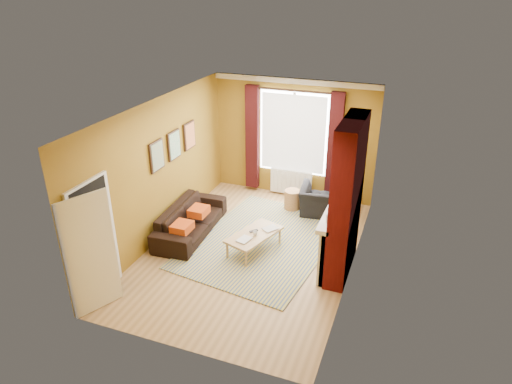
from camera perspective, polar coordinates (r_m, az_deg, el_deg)
ground at (r=8.90m, az=-0.57°, el=-7.35°), size 5.50×5.50×0.00m
room_walls at (r=8.28m, az=4.18°, el=0.86°), size 3.82×5.54×2.83m
striped_rug at (r=9.18m, az=0.90°, el=-6.19°), size 2.93×3.75×0.02m
sofa at (r=9.44m, az=-8.19°, el=-3.45°), size 0.92×2.11×0.60m
armchair at (r=10.17m, az=8.38°, el=-1.13°), size 1.09×0.98×0.65m
coffee_table at (r=8.73m, az=-0.23°, el=-5.44°), size 0.91×1.27×0.38m
wicker_stool at (r=10.36m, az=4.56°, el=-0.97°), size 0.43×0.43×0.46m
floor_lamp at (r=10.02m, az=12.49°, el=3.45°), size 0.29×0.29×1.49m
book_a at (r=8.55m, az=-2.06°, el=-5.76°), size 0.27×0.32×0.03m
book_b at (r=8.92m, az=1.41°, el=-4.31°), size 0.34×0.36×0.02m
mug at (r=8.62m, az=-0.10°, el=-5.21°), size 0.13×0.13×0.09m
tv_remote at (r=8.77m, az=-0.28°, el=-4.89°), size 0.15×0.16×0.02m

